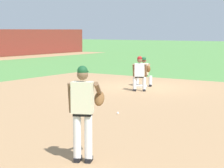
{
  "coord_description": "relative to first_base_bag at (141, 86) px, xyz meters",
  "views": [
    {
      "loc": [
        -16.71,
        -9.58,
        2.52
      ],
      "look_at": [
        -7.18,
        -3.22,
        1.1
      ],
      "focal_mm": 70.0,
      "sensor_mm": 36.0,
      "label": 1
    }
  ],
  "objects": [
    {
      "name": "ground_plane",
      "position": [
        0.0,
        0.0,
        -0.04
      ],
      "size": [
        160.0,
        160.0,
        0.0
      ],
      "primitive_type": "plane",
      "color": "#518942"
    },
    {
      "name": "baseball",
      "position": [
        -5.86,
        -2.55,
        -0.01
      ],
      "size": [
        0.07,
        0.07,
        0.07
      ],
      "primitive_type": "sphere",
      "color": "white",
      "rests_on": "ground"
    },
    {
      "name": "first_baseman",
      "position": [
        0.28,
        0.02,
        0.69
      ],
      "size": [
        0.84,
        0.98,
        1.34
      ],
      "color": "black",
      "rests_on": "ground"
    },
    {
      "name": "pitcher",
      "position": [
        -10.22,
        -4.6,
        1.01
      ],
      "size": [
        0.82,
        0.59,
        1.86
      ],
      "color": "black",
      "rests_on": "ground"
    },
    {
      "name": "first_base_bag",
      "position": [
        0.0,
        0.0,
        0.0
      ],
      "size": [
        0.38,
        0.38,
        0.09
      ],
      "primitive_type": "cube",
      "color": "white",
      "rests_on": "ground"
    },
    {
      "name": "infield_dirt_patch",
      "position": [
        -5.13,
        -2.3,
        -0.04
      ],
      "size": [
        18.0,
        18.0,
        0.01
      ],
      "primitive_type": "cube",
      "color": "#A87F56",
      "rests_on": "ground"
    },
    {
      "name": "baserunner",
      "position": [
        -1.15,
        -0.57,
        0.75
      ],
      "size": [
        0.61,
        0.67,
        1.46
      ],
      "color": "black",
      "rests_on": "ground"
    }
  ]
}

